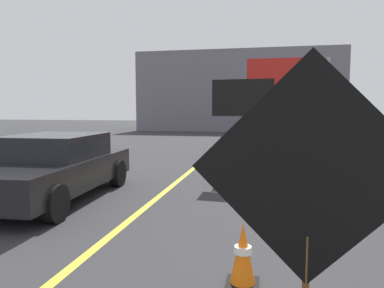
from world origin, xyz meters
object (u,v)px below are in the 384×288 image
Objects in this scene: box_truck at (279,110)px; traffic_cone_mid_lane at (253,196)px; traffic_cone_near_sign at (243,255)px; roadwork_sign at (309,176)px; arrow_board_trailer at (242,165)px; pickup_car at (52,167)px; highway_guide_sign at (314,84)px.

box_truck is 10.79× the size of traffic_cone_mid_lane.
traffic_cone_mid_lane is at bearing 89.94° from traffic_cone_near_sign.
box_truck is 10.08× the size of traffic_cone_near_sign.
roadwork_sign is 7.02m from arrow_board_trailer.
box_truck is at bearing 79.52° from arrow_board_trailer.
box_truck is at bearing 86.46° from traffic_cone_near_sign.
roadwork_sign is at bearing -90.89° from box_truck.
traffic_cone_near_sign is (0.39, -5.60, -0.14)m from arrow_board_trailer.
traffic_cone_near_sign reaches higher than traffic_cone_mid_lane.
roadwork_sign reaches higher than pickup_car.
box_truck reaches higher than roadwork_sign.
pickup_car is at bearing -114.34° from highway_guide_sign.
box_truck is 8.97m from traffic_cone_mid_lane.
roadwork_sign is 0.86× the size of arrow_board_trailer.
traffic_cone_mid_lane is at bearing -94.64° from box_truck.
traffic_cone_mid_lane is (0.39, -2.80, -0.16)m from arrow_board_trailer.
roadwork_sign is 3.35× the size of traffic_cone_near_sign.
pickup_car is at bearing 176.79° from traffic_cone_mid_lane.
highway_guide_sign reaches higher than arrow_board_trailer.
pickup_car is at bearing 137.81° from roadwork_sign.
highway_guide_sign reaches higher than traffic_cone_mid_lane.
highway_guide_sign reaches higher than roadwork_sign.
box_truck is (1.11, 5.99, 1.43)m from arrow_board_trailer.
box_truck reaches higher than pickup_car.
roadwork_sign is at bearing -82.82° from traffic_cone_mid_lane.
arrow_board_trailer is 2.84m from traffic_cone_mid_lane.
arrow_board_trailer is at bearing 94.00° from traffic_cone_near_sign.
arrow_board_trailer is at bearing -100.48° from box_truck.
box_truck is at bearing 59.85° from pickup_car.
arrow_board_trailer is 3.87× the size of traffic_cone_near_sign.
highway_guide_sign is 7.68× the size of traffic_cone_mid_lane.
traffic_cone_near_sign is at bearing -35.49° from pickup_car.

